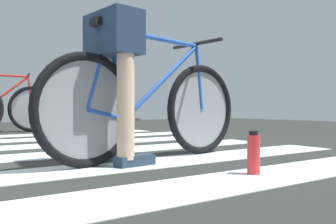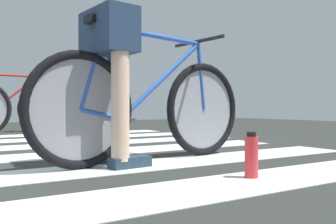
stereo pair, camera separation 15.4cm
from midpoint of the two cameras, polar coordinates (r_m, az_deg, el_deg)
bicycle_1_of_3 at (r=2.49m, az=-1.40°, el=1.02°), size 1.73×0.52×0.93m
cyclist_1_of_3 at (r=2.34m, az=-7.54°, el=7.24°), size 0.36×0.43×0.98m
bicycle_3_of_3 at (r=5.96m, az=-23.65°, el=0.74°), size 1.72×0.55×0.93m
water_bottle at (r=1.99m, az=14.71°, el=-6.67°), size 0.07×0.07×0.24m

